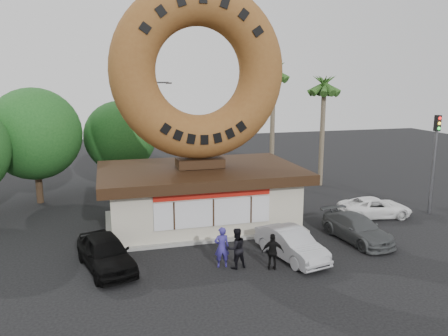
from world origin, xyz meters
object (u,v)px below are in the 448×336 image
object	(u,v)px
donut_shop	(200,193)
car_black	(106,253)
car_white	(375,207)
street_lamp	(148,128)
person_center	(236,248)
car_grey	(357,228)
giant_donut	(199,71)
person_left	(222,247)
person_right	(273,252)
traffic_signal	(435,152)
car_silver	(291,244)

from	to	relation	value
donut_shop	car_black	bearing A→B (deg)	-136.94
car_black	car_white	bearing A→B (deg)	-3.66
street_lamp	person_center	distance (m)	16.89
donut_shop	car_white	xyz separation A→B (m)	(10.37, -1.68, -1.17)
street_lamp	car_black	size ratio (longest dim) A/B	1.81
donut_shop	car_grey	bearing A→B (deg)	-33.99
giant_donut	person_left	distance (m)	9.80
person_right	car_grey	distance (m)	5.88
traffic_signal	car_grey	world-z (taller)	traffic_signal
giant_donut	person_center	xyz separation A→B (m)	(0.20, -6.38, -7.65)
traffic_signal	person_center	distance (m)	14.77
donut_shop	car_black	distance (m)	7.34
car_white	traffic_signal	bearing A→B (deg)	-87.89
street_lamp	person_right	bearing A→B (deg)	-78.21
person_right	street_lamp	bearing A→B (deg)	-62.41
traffic_signal	donut_shop	bearing A→B (deg)	171.90
street_lamp	car_silver	size ratio (longest dim) A/B	1.92
street_lamp	car_grey	bearing A→B (deg)	-58.72
donut_shop	street_lamp	size ratio (longest dim) A/B	1.40
person_right	car_grey	size ratio (longest dim) A/B	0.37
donut_shop	car_silver	xyz separation A→B (m)	(2.98, -6.00, -1.08)
car_silver	car_white	world-z (taller)	car_silver
giant_donut	person_center	size ratio (longest dim) A/B	5.22
person_left	person_center	bearing A→B (deg)	160.20
car_grey	person_left	bearing A→B (deg)	-177.34
donut_shop	car_white	size ratio (longest dim) A/B	2.61
person_left	car_black	xyz separation A→B (m)	(-4.94, 1.14, -0.17)
giant_donut	traffic_signal	xyz separation A→B (m)	(14.00, -2.01, -4.70)
car_grey	traffic_signal	bearing A→B (deg)	15.64
traffic_signal	person_right	distance (m)	13.62
car_black	giant_donut	bearing A→B (deg)	27.65
car_black	car_silver	size ratio (longest dim) A/B	1.06
person_right	car_white	xyz separation A→B (m)	(8.68, 5.28, -0.22)
car_grey	giant_donut	bearing A→B (deg)	138.99
giant_donut	person_left	bearing A→B (deg)	-93.52
donut_shop	traffic_signal	world-z (taller)	traffic_signal
car_black	car_white	size ratio (longest dim) A/B	1.03
car_silver	person_right	bearing A→B (deg)	-156.33
traffic_signal	car_white	distance (m)	4.90
giant_donut	person_right	distance (m)	10.56
giant_donut	person_right	bearing A→B (deg)	-76.40
traffic_signal	car_black	bearing A→B (deg)	-171.25
street_lamp	person_center	world-z (taller)	street_lamp
donut_shop	person_right	xyz separation A→B (m)	(1.69, -6.95, -0.95)
person_right	car_black	distance (m)	7.28
car_black	car_silver	bearing A→B (deg)	-22.63
donut_shop	street_lamp	bearing A→B (deg)	100.50
donut_shop	giant_donut	xyz separation A→B (m)	(0.00, 0.02, 6.80)
car_black	car_grey	xyz separation A→B (m)	(12.48, 0.13, -0.11)
donut_shop	person_center	bearing A→B (deg)	-88.16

